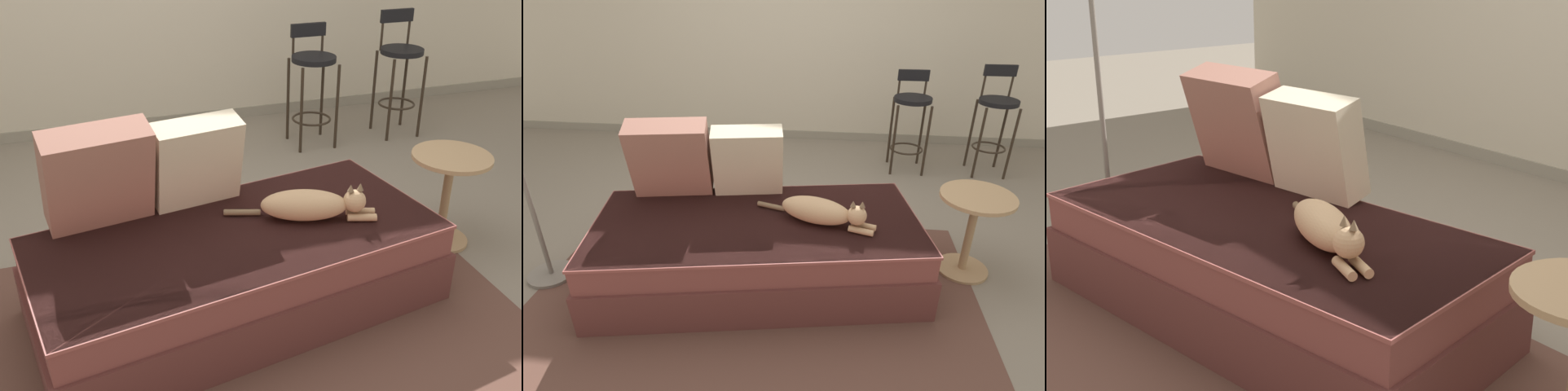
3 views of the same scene
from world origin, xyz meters
The scene contains 6 objects.
ground_plane centered at (0.00, 0.00, 0.00)m, with size 16.00×16.00×0.00m, color slate.
area_rug centered at (0.00, -0.70, 0.00)m, with size 2.64×2.01×0.01m, color brown.
couch centered at (0.00, -0.40, 0.22)m, with size 2.07×1.23×0.43m.
throw_pillow_corner centered at (-0.59, -0.14, 0.69)m, with size 0.53×0.38×0.52m.
throw_pillow_middle centered at (-0.11, -0.06, 0.66)m, with size 0.47×0.32×0.46m.
cat centered at (0.37, -0.39, 0.50)m, with size 0.72×0.31×0.19m.
Camera 3 is at (2.29, -1.94, 1.46)m, focal length 50.00 mm.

